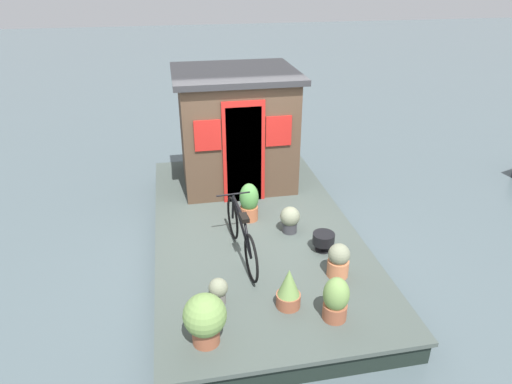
{
  "coord_description": "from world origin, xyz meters",
  "views": [
    {
      "loc": [
        -6.19,
        1.15,
        4.14
      ],
      "look_at": [
        -0.2,
        0.0,
        1.07
      ],
      "focal_mm": 32.01,
      "sensor_mm": 36.0,
      "label": 1
    }
  ],
  "objects": [
    {
      "name": "potted_plant_succulent",
      "position": [
        -2.37,
        0.98,
        0.71
      ],
      "size": [
        0.48,
        0.48,
        0.62
      ],
      "color": "#935138",
      "rests_on": "houseboat_deck"
    },
    {
      "name": "charcoal_grill",
      "position": [
        -0.88,
        -0.87,
        0.55
      ],
      "size": [
        0.32,
        0.32,
        0.28
      ],
      "color": "black",
      "rests_on": "houseboat_deck"
    },
    {
      "name": "potted_plant_sage",
      "position": [
        0.21,
        0.03,
        0.68
      ],
      "size": [
        0.31,
        0.31,
        0.64
      ],
      "color": "#B2603D",
      "rests_on": "houseboat_deck"
    },
    {
      "name": "houseboat_cabin",
      "position": [
        1.77,
        0.0,
        1.42
      ],
      "size": [
        1.95,
        2.19,
        2.1
      ],
      "color": "#4C3828",
      "rests_on": "houseboat_deck"
    },
    {
      "name": "potted_plant_ivy",
      "position": [
        -0.29,
        -0.52,
        0.6
      ],
      "size": [
        0.31,
        0.31,
        0.43
      ],
      "color": "#38383D",
      "rests_on": "houseboat_deck"
    },
    {
      "name": "ground_plane",
      "position": [
        0.0,
        0.0,
        0.0
      ],
      "size": [
        60.0,
        60.0,
        0.0
      ],
      "primitive_type": "plane",
      "color": "#4C5B60"
    },
    {
      "name": "potted_plant_basil",
      "position": [
        -1.49,
        -0.87,
        0.61
      ],
      "size": [
        0.29,
        0.29,
        0.48
      ],
      "color": "#C6754C",
      "rests_on": "houseboat_deck"
    },
    {
      "name": "houseboat_deck",
      "position": [
        0.0,
        0.0,
        0.18
      ],
      "size": [
        5.76,
        3.11,
        0.37
      ],
      "color": "#424C47",
      "rests_on": "ground_plane"
    },
    {
      "name": "potted_plant_thyme",
      "position": [
        -1.96,
        -0.06,
        0.62
      ],
      "size": [
        0.3,
        0.3,
        0.54
      ],
      "color": "#935138",
      "rests_on": "houseboat_deck"
    },
    {
      "name": "bicycle",
      "position": [
        -0.81,
        0.33,
        0.73
      ],
      "size": [
        1.74,
        0.5,
        0.79
      ],
      "color": "black",
      "rests_on": "houseboat_deck"
    },
    {
      "name": "potted_plant_rosemary",
      "position": [
        -2.27,
        -0.55,
        0.65
      ],
      "size": [
        0.31,
        0.31,
        0.57
      ],
      "color": "#935138",
      "rests_on": "houseboat_deck"
    },
    {
      "name": "potted_plant_fern",
      "position": [
        -1.75,
        0.77,
        0.56
      ],
      "size": [
        0.24,
        0.24,
        0.35
      ],
      "color": "slate",
      "rests_on": "houseboat_deck"
    }
  ]
}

